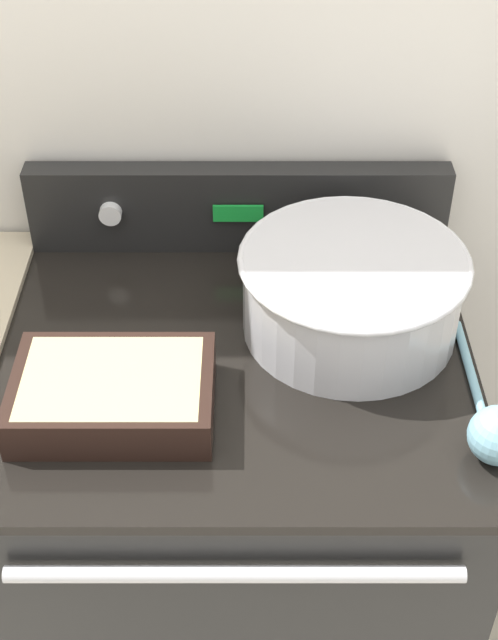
% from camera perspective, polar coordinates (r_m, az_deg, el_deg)
% --- Properties ---
extents(kitchen_wall, '(8.00, 0.05, 2.50)m').
position_cam_1_polar(kitchen_wall, '(1.57, -0.76, 15.39)').
color(kitchen_wall, silver).
rests_on(kitchen_wall, ground_plane).
extents(stove_range, '(0.76, 0.71, 0.94)m').
position_cam_1_polar(stove_range, '(1.78, -0.66, -13.71)').
color(stove_range, black).
rests_on(stove_range, ground_plane).
extents(control_panel, '(0.76, 0.07, 0.16)m').
position_cam_1_polar(control_panel, '(1.63, -0.72, 7.20)').
color(control_panel, black).
rests_on(control_panel, stove_range).
extents(mixing_bowl, '(0.37, 0.37, 0.14)m').
position_cam_1_polar(mixing_bowl, '(1.44, 6.57, 2.00)').
color(mixing_bowl, silver).
rests_on(mixing_bowl, stove_range).
extents(casserole_dish, '(0.29, 0.20, 0.07)m').
position_cam_1_polar(casserole_dish, '(1.33, -8.72, -4.56)').
color(casserole_dish, black).
rests_on(casserole_dish, stove_range).
extents(ladle, '(0.08, 0.33, 0.08)m').
position_cam_1_polar(ladle, '(1.30, 15.48, -6.83)').
color(ladle, '#7AB2C6').
rests_on(ladle, stove_range).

